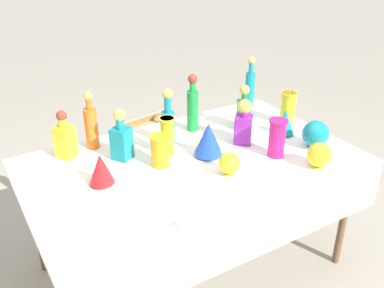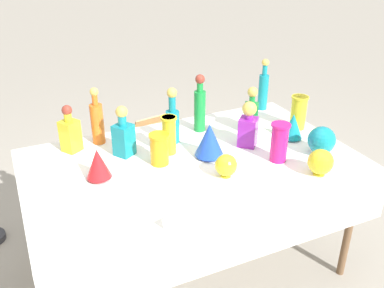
{
  "view_description": "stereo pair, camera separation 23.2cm",
  "coord_description": "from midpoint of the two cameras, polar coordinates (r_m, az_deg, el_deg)",
  "views": [
    {
      "loc": [
        -1.07,
        -1.77,
        1.91
      ],
      "look_at": [
        0.0,
        0.0,
        0.86
      ],
      "focal_mm": 40.0,
      "sensor_mm": 36.0,
      "label": 1
    },
    {
      "loc": [
        -0.86,
        -1.88,
        1.91
      ],
      "look_at": [
        0.0,
        0.0,
        0.86
      ],
      "focal_mm": 40.0,
      "sensor_mm": 36.0,
      "label": 2
    }
  ],
  "objects": [
    {
      "name": "fluted_vase_0",
      "position": [
        2.18,
        -15.07,
        -3.31
      ],
      "size": [
        0.13,
        0.13,
        0.17
      ],
      "color": "red",
      "rests_on": "display_table"
    },
    {
      "name": "tall_bottle_2",
      "position": [
        2.65,
        -2.42,
        5.05
      ],
      "size": [
        0.07,
        0.07,
        0.37
      ],
      "color": "#198C38",
      "rests_on": "display_table"
    },
    {
      "name": "square_decanter_3",
      "position": [
        2.48,
        -19.2,
        0.64
      ],
      "size": [
        0.13,
        0.13,
        0.28
      ],
      "color": "yellow",
      "rests_on": "display_table"
    },
    {
      "name": "fluted_vase_2",
      "position": [
        2.66,
        9.89,
        2.91
      ],
      "size": [
        0.12,
        0.12,
        0.16
      ],
      "color": "teal",
      "rests_on": "display_table"
    },
    {
      "name": "ground_plane",
      "position": [
        2.81,
        -2.45,
        -15.87
      ],
      "size": [
        40.0,
        40.0,
        0.0
      ],
      "primitive_type": "plane",
      "color": "#A0998C"
    },
    {
      "name": "cardboard_box_behind_right",
      "position": [
        3.77,
        -7.95,
        -0.63
      ],
      "size": [
        0.55,
        0.45,
        0.45
      ],
      "color": "tan",
      "rests_on": "ground"
    },
    {
      "name": "square_decanter_0",
      "position": [
        2.51,
        4.3,
        2.7
      ],
      "size": [
        0.14,
        0.14,
        0.27
      ],
      "color": "purple",
      "rests_on": "display_table"
    },
    {
      "name": "fluted_vase_1",
      "position": [
        2.36,
        -0.67,
        0.67
      ],
      "size": [
        0.16,
        0.16,
        0.2
      ],
      "color": "blue",
      "rests_on": "display_table"
    },
    {
      "name": "round_bowl_1",
      "position": [
        2.53,
        13.68,
        1.24
      ],
      "size": [
        0.16,
        0.16,
        0.16
      ],
      "color": "teal",
      "rests_on": "display_table"
    },
    {
      "name": "round_bowl_2",
      "position": [
        2.2,
        2.0,
        -2.68
      ],
      "size": [
        0.12,
        0.12,
        0.12
      ],
      "color": "yellow",
      "rests_on": "display_table"
    },
    {
      "name": "slender_vase_0",
      "position": [
        2.38,
        -6.09,
        1.13
      ],
      "size": [
        0.09,
        0.09,
        0.22
      ],
      "color": "yellow",
      "rests_on": "display_table"
    },
    {
      "name": "slender_vase_2",
      "position": [
        2.29,
        -7.18,
        -0.84
      ],
      "size": [
        0.11,
        0.11,
        0.17
      ],
      "color": "orange",
      "rests_on": "display_table"
    },
    {
      "name": "cardboard_box_behind_left",
      "position": [
        3.52,
        -13.27,
        -3.88
      ],
      "size": [
        0.59,
        0.46,
        0.38
      ],
      "color": "tan",
      "rests_on": "ground"
    },
    {
      "name": "display_table",
      "position": [
        2.36,
        -2.39,
        -3.71
      ],
      "size": [
        1.81,
        1.1,
        0.76
      ],
      "color": "white",
      "rests_on": "ground"
    },
    {
      "name": "slender_vase_1",
      "position": [
        2.38,
        8.59,
        0.86
      ],
      "size": [
        0.11,
        0.11,
        0.22
      ],
      "color": "#C61972",
      "rests_on": "display_table"
    },
    {
      "name": "slender_vase_3",
      "position": [
        2.81,
        10.4,
        4.82
      ],
      "size": [
        0.11,
        0.11,
        0.21
      ],
      "color": "yellow",
      "rests_on": "display_table"
    },
    {
      "name": "tall_bottle_1",
      "position": [
        2.5,
        -5.85,
        3.0
      ],
      "size": [
        0.08,
        0.08,
        0.34
      ],
      "color": "teal",
      "rests_on": "display_table"
    },
    {
      "name": "round_bowl_0",
      "position": [
        2.33,
        13.91,
        -1.51
      ],
      "size": [
        0.13,
        0.13,
        0.14
      ],
      "color": "yellow",
      "rests_on": "display_table"
    },
    {
      "name": "square_decanter_2",
      "position": [
        2.38,
        -12.18,
        0.67
      ],
      "size": [
        0.13,
        0.13,
        0.29
      ],
      "color": "teal",
      "rests_on": "display_table"
    },
    {
      "name": "square_decanter_1",
      "position": [
        2.7,
        4.42,
        4.43
      ],
      "size": [
        0.12,
        0.12,
        0.29
      ],
      "color": "#198C38",
      "rests_on": "display_table"
    },
    {
      "name": "price_tag_left",
      "position": [
        1.85,
        -4.81,
        -10.67
      ],
      "size": [
        0.06,
        0.03,
        0.05
      ],
      "primitive_type": "cube",
      "rotation": [
        -0.21,
        0.0,
        0.27
      ],
      "color": "white",
      "rests_on": "display_table"
    },
    {
      "name": "tall_bottle_3",
      "position": [
        3.04,
        5.58,
        7.68
      ],
      "size": [
        0.07,
        0.07,
        0.36
      ],
      "color": "teal",
      "rests_on": "display_table"
    },
    {
      "name": "tall_bottle_0",
      "position": [
        2.53,
        -15.87,
        2.39
      ],
      "size": [
        0.08,
        0.08,
        0.34
      ],
      "color": "orange",
      "rests_on": "display_table"
    }
  ]
}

